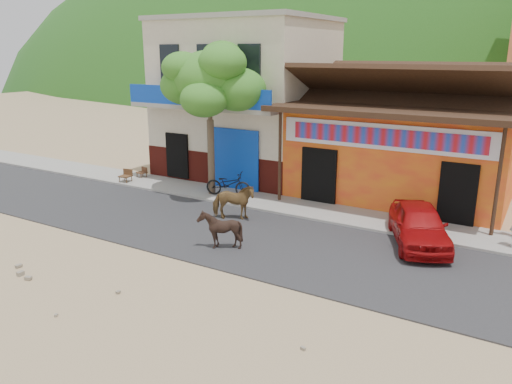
# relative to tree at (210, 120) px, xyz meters

# --- Properties ---
(ground) EXTENTS (120.00, 120.00, 0.00)m
(ground) POSITION_rel_tree_xyz_m (4.60, -5.80, -3.12)
(ground) COLOR #9E825B
(ground) RESTS_ON ground
(road) EXTENTS (60.00, 5.00, 0.04)m
(road) POSITION_rel_tree_xyz_m (4.60, -3.30, -3.10)
(road) COLOR #28282B
(road) RESTS_ON ground
(sidewalk) EXTENTS (60.00, 2.00, 0.12)m
(sidewalk) POSITION_rel_tree_xyz_m (4.60, 0.20, -3.06)
(sidewalk) COLOR gray
(sidewalk) RESTS_ON ground
(dance_club) EXTENTS (8.00, 6.00, 3.60)m
(dance_club) POSITION_rel_tree_xyz_m (6.60, 4.20, -1.32)
(dance_club) COLOR orange
(dance_club) RESTS_ON ground
(cafe_building) EXTENTS (7.00, 6.00, 7.00)m
(cafe_building) POSITION_rel_tree_xyz_m (-0.90, 4.20, 0.38)
(cafe_building) COLOR beige
(cafe_building) RESTS_ON ground
(hillside) EXTENTS (100.00, 40.00, 24.00)m
(hillside) POSITION_rel_tree_xyz_m (4.60, 64.20, 8.88)
(hillside) COLOR #194C14
(hillside) RESTS_ON ground
(tree) EXTENTS (3.00, 3.00, 6.00)m
(tree) POSITION_rel_tree_xyz_m (0.00, 0.00, 0.00)
(tree) COLOR #2D721E
(tree) RESTS_ON sidewalk
(cow_tan) EXTENTS (1.65, 1.28, 1.27)m
(cow_tan) POSITION_rel_tree_xyz_m (2.42, -2.10, -2.45)
(cow_tan) COLOR brown
(cow_tan) RESTS_ON road
(cow_dark) EXTENTS (1.24, 1.16, 1.17)m
(cow_dark) POSITION_rel_tree_xyz_m (3.52, -4.50, -2.50)
(cow_dark) COLOR black
(cow_dark) RESTS_ON road
(red_car) EXTENTS (2.83, 3.96, 1.25)m
(red_car) POSITION_rel_tree_xyz_m (8.53, -1.16, -2.45)
(red_car) COLOR #A20B0D
(red_car) RESTS_ON road
(scooter) EXTENTS (1.95, 1.11, 0.97)m
(scooter) POSITION_rel_tree_xyz_m (0.77, 0.05, -2.51)
(scooter) COLOR black
(scooter) RESTS_ON sidewalk
(cafe_chair_left) EXTENTS (0.45, 0.45, 0.82)m
(cafe_chair_left) POSITION_rel_tree_xyz_m (-4.40, 0.59, -2.59)
(cafe_chair_left) COLOR #482B18
(cafe_chair_left) RESTS_ON sidewalk
(cafe_chair_right) EXTENTS (0.54, 0.54, 1.02)m
(cafe_chair_right) POSITION_rel_tree_xyz_m (-4.40, -0.44, -2.49)
(cafe_chair_right) COLOR #4D2919
(cafe_chair_right) RESTS_ON sidewalk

